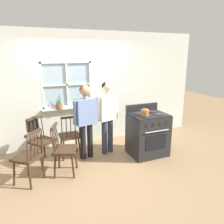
% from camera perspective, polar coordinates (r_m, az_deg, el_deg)
% --- Properties ---
extents(ground_plane, '(16.00, 16.00, 0.00)m').
position_cam_1_polar(ground_plane, '(4.46, -3.44, -14.09)').
color(ground_plane, '#937551').
extents(wall_back, '(6.40, 0.16, 2.70)m').
position_cam_1_polar(wall_back, '(5.31, -8.61, 5.87)').
color(wall_back, silver).
rests_on(wall_back, ground_plane).
extents(chair_by_window, '(0.58, 0.57, 0.95)m').
position_cam_1_polar(chair_by_window, '(4.65, -17.92, -7.32)').
color(chair_by_window, '#3D2819').
rests_on(chair_by_window, ground_plane).
extents(chair_near_wall, '(0.53, 0.54, 0.95)m').
position_cam_1_polar(chair_near_wall, '(4.14, -12.45, -9.74)').
color(chair_near_wall, '#3D2819').
rests_on(chair_near_wall, ground_plane).
extents(chair_center_cluster, '(0.43, 0.41, 0.95)m').
position_cam_1_polar(chair_center_cluster, '(4.77, -10.96, -6.28)').
color(chair_center_cluster, '#3D2819').
rests_on(chair_center_cluster, ground_plane).
extents(chair_near_stove, '(0.58, 0.58, 0.95)m').
position_cam_1_polar(chair_near_stove, '(4.04, -20.97, -11.10)').
color(chair_near_stove, '#3D2819').
rests_on(chair_near_stove, ground_plane).
extents(person_elderly_left, '(0.59, 0.30, 1.57)m').
position_cam_1_polar(person_elderly_left, '(4.50, -6.88, -0.65)').
color(person_elderly_left, black).
rests_on(person_elderly_left, ground_plane).
extents(person_teen_center, '(0.58, 0.31, 1.60)m').
position_cam_1_polar(person_teen_center, '(4.71, -1.27, 0.36)').
color(person_teen_center, '#2D3347').
rests_on(person_teen_center, ground_plane).
extents(stove, '(0.79, 0.68, 1.08)m').
position_cam_1_polar(stove, '(4.86, 9.29, -5.63)').
color(stove, '#232326').
rests_on(stove, ground_plane).
extents(kettle, '(0.21, 0.17, 0.25)m').
position_cam_1_polar(kettle, '(4.50, 8.57, 0.09)').
color(kettle, '#A86638').
rests_on(kettle, stove).
extents(potted_plant, '(0.16, 0.16, 0.36)m').
position_cam_1_polar(potted_plant, '(5.18, -13.59, 1.92)').
color(potted_plant, '#935B3D').
rests_on(potted_plant, wall_back).
extents(handbag, '(0.25, 0.25, 0.31)m').
position_cam_1_polar(handbag, '(4.72, -20.12, -3.08)').
color(handbag, black).
rests_on(handbag, chair_by_window).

